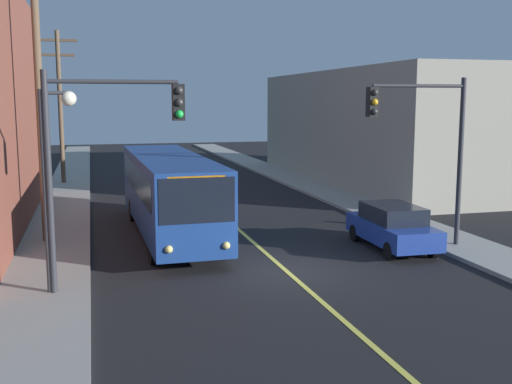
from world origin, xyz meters
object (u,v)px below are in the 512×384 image
object	(u,v)px
city_bus	(169,190)
traffic_signal_left_corner	(107,140)
fire_hydrant	(403,214)
utility_pole_mid	(60,100)
traffic_signal_right_corner	(423,131)
parked_car_blue	(392,226)
street_lamp_left	(53,161)
utility_pole_near	(38,66)

from	to	relation	value
city_bus	traffic_signal_left_corner	world-z (taller)	traffic_signal_left_corner
fire_hydrant	traffic_signal_left_corner	bearing A→B (deg)	-153.87
traffic_signal_left_corner	fire_hydrant	size ratio (longest dim) A/B	7.14
utility_pole_mid	traffic_signal_right_corner	bearing A→B (deg)	-58.89
city_bus	traffic_signal_left_corner	bearing A→B (deg)	-109.43
parked_car_blue	utility_pole_mid	size ratio (longest dim) A/B	0.47
street_lamp_left	fire_hydrant	bearing A→B (deg)	23.52
traffic_signal_left_corner	traffic_signal_right_corner	distance (m)	11.04
city_bus	utility_pole_mid	distance (m)	17.73
city_bus	traffic_signal_right_corner	xyz separation A→B (m)	(8.33, -4.87, 2.49)
city_bus	parked_car_blue	distance (m)	8.76
utility_pole_mid	street_lamp_left	bearing A→B (deg)	-88.09
traffic_signal_left_corner	street_lamp_left	distance (m)	1.52
traffic_signal_left_corner	fire_hydrant	distance (m)	14.15
utility_pole_near	fire_hydrant	world-z (taller)	utility_pole_near
utility_pole_near	utility_pole_mid	world-z (taller)	utility_pole_near
utility_pole_mid	traffic_signal_right_corner	size ratio (longest dim) A/B	1.58
traffic_signal_left_corner	utility_pole_mid	bearing A→B (deg)	95.30
street_lamp_left	utility_pole_near	bearing A→B (deg)	96.42
parked_car_blue	traffic_signal_right_corner	xyz separation A→B (m)	(0.80, -0.50, 3.46)
city_bus	utility_pole_near	world-z (taller)	utility_pole_near
parked_car_blue	traffic_signal_left_corner	size ratio (longest dim) A/B	0.74
city_bus	utility_pole_near	bearing A→B (deg)	-175.78
street_lamp_left	fire_hydrant	world-z (taller)	street_lamp_left
utility_pole_near	traffic_signal_left_corner	world-z (taller)	utility_pole_near
parked_car_blue	traffic_signal_left_corner	world-z (taller)	traffic_signal_left_corner
city_bus	street_lamp_left	distance (m)	8.24
city_bus	utility_pole_mid	size ratio (longest dim) A/B	1.29
parked_car_blue	fire_hydrant	distance (m)	4.02
parked_car_blue	street_lamp_left	distance (m)	12.09
city_bus	parked_car_blue	xyz separation A→B (m)	(7.53, -4.37, -0.98)
parked_car_blue	street_lamp_left	xyz separation A→B (m)	(-11.44, -2.63, 2.90)
city_bus	fire_hydrant	size ratio (longest dim) A/B	14.53
traffic_signal_right_corner	fire_hydrant	distance (m)	5.53
utility_pole_near	traffic_signal_left_corner	distance (m)	7.42
utility_pole_near	traffic_signal_right_corner	distance (m)	13.94
parked_car_blue	traffic_signal_right_corner	bearing A→B (deg)	-32.10
fire_hydrant	parked_car_blue	bearing A→B (deg)	-123.99
traffic_signal_left_corner	utility_pole_near	bearing A→B (deg)	107.85
city_bus	parked_car_blue	size ratio (longest dim) A/B	2.75
parked_car_blue	fire_hydrant	xyz separation A→B (m)	(2.24, 3.32, -0.26)
city_bus	street_lamp_left	size ratio (longest dim) A/B	2.22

